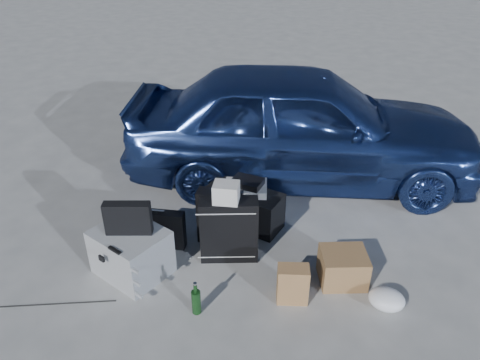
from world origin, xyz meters
The scene contains 15 objects.
ground centered at (0.00, 0.00, 0.00)m, with size 60.00×60.00×0.00m, color #A4A3A0.
car centered at (0.55, 2.26, 0.69)m, with size 1.62×4.04×1.38m, color #2F4990.
pelican_case centered at (-0.67, 0.15, 0.22)m, with size 0.60×0.49×0.44m, color #A7AAAC.
laptop_bag centered at (-0.66, 0.16, 0.59)m, with size 0.40×0.10×0.30m, color black.
briefcase centered at (-0.58, 0.57, 0.20)m, with size 0.50×0.11×0.39m, color black.
suitcase_left centered at (-0.03, 0.78, 0.28)m, with size 0.43×0.16×0.56m, color black.
suitcase_right centered at (0.12, 0.55, 0.32)m, with size 0.53×0.19×0.63m, color black.
white_carton centered at (0.11, 0.54, 0.72)m, with size 0.22×0.18×0.18m, color beige.
duffel_bag centered at (0.14, 1.12, 0.20)m, with size 0.78×0.34×0.39m, color black.
flat_box_white centered at (0.15, 1.13, 0.43)m, with size 0.42×0.31×0.07m, color beige.
flat_box_black centered at (0.16, 1.13, 0.50)m, with size 0.30×0.21×0.06m, color black.
kraft_bag centered at (0.78, 0.14, 0.17)m, with size 0.26×0.15×0.34m, color #A97F49.
cardboard_box centered at (1.18, 0.48, 0.15)m, with size 0.39×0.34×0.30m, color olive.
plastic_bag centered at (1.55, 0.24, 0.08)m, with size 0.30×0.25×0.16m, color white.
green_bottle centered at (0.04, -0.19, 0.15)m, with size 0.08×0.08×0.30m, color black.
Camera 1 is at (1.04, -2.78, 2.89)m, focal length 35.00 mm.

